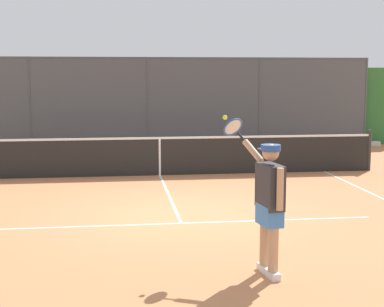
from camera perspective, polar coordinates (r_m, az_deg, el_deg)
The scene contains 5 objects.
ground_plane at distance 10.53m, azimuth -1.42°, elevation -6.03°, with size 60.00×60.00×0.00m, color #C67A4C.
court_line_markings at distance 9.58m, azimuth -0.79°, elevation -7.42°, with size 8.62×8.72×0.01m.
fence_backdrop at distance 20.31m, azimuth -4.46°, elevation 4.51°, with size 18.37×1.37×3.07m.
tennis_net at distance 14.53m, azimuth -3.18°, elevation -0.21°, with size 11.07×0.09×1.07m.
tennis_player at distance 7.32m, azimuth 7.52°, elevation -4.43°, with size 0.62×1.34×1.96m.
Camera 1 is at (1.08, 10.17, 2.52)m, focal length 54.51 mm.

